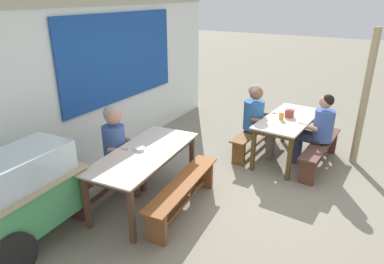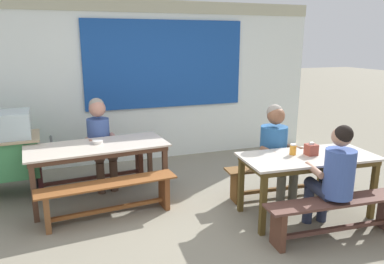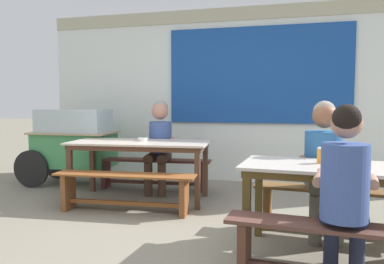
# 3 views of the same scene
# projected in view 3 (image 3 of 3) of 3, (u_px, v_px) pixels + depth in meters

# --- Properties ---
(ground_plane) EXTENTS (40.00, 40.00, 0.00)m
(ground_plane) POSITION_uv_depth(u_px,v_px,m) (189.00, 235.00, 3.55)
(ground_plane) COLOR gray
(backdrop_wall) EXTENTS (6.13, 0.23, 2.65)m
(backdrop_wall) POSITION_uv_depth(u_px,v_px,m) (236.00, 91.00, 5.90)
(backdrop_wall) COLOR white
(backdrop_wall) RESTS_ON ground_plane
(dining_table_far) EXTENTS (1.79, 0.90, 0.74)m
(dining_table_far) POSITION_uv_depth(u_px,v_px,m) (140.00, 147.00, 4.78)
(dining_table_far) COLOR beige
(dining_table_far) RESTS_ON ground_plane
(dining_table_near) EXTENTS (1.59, 0.80, 0.74)m
(dining_table_near) POSITION_uv_depth(u_px,v_px,m) (342.00, 176.00, 2.99)
(dining_table_near) COLOR beige
(dining_table_near) RESTS_ON ground_plane
(bench_far_back) EXTENTS (1.65, 0.41, 0.43)m
(bench_far_back) POSITION_uv_depth(u_px,v_px,m) (152.00, 169.00, 5.36)
(bench_far_back) COLOR brown
(bench_far_back) RESTS_ON ground_plane
(bench_far_front) EXTENTS (1.62, 0.44, 0.43)m
(bench_far_front) POSITION_uv_depth(u_px,v_px,m) (124.00, 188.00, 4.26)
(bench_far_front) COLOR brown
(bench_far_front) RESTS_ON ground_plane
(bench_near_back) EXTENTS (1.56, 0.35, 0.43)m
(bench_near_back) POSITION_uv_depth(u_px,v_px,m) (339.00, 204.00, 3.54)
(bench_near_back) COLOR brown
(bench_near_back) RESTS_ON ground_plane
(bench_near_front) EXTENTS (1.57, 0.37, 0.43)m
(bench_near_front) POSITION_uv_depth(u_px,v_px,m) (345.00, 247.00, 2.49)
(bench_near_front) COLOR brown
(bench_near_front) RESTS_ON ground_plane
(food_cart) EXTENTS (1.56, 0.79, 1.12)m
(food_cart) POSITION_uv_depth(u_px,v_px,m) (73.00, 140.00, 5.70)
(food_cart) COLOR #449758
(food_cart) RESTS_ON ground_plane
(person_near_front) EXTENTS (0.45, 0.59, 1.22)m
(person_near_front) POSITION_uv_depth(u_px,v_px,m) (345.00, 186.00, 2.54)
(person_near_front) COLOR #283049
(person_near_front) RESTS_ON ground_plane
(person_center_facing) EXTENTS (0.46, 0.58, 1.25)m
(person_center_facing) POSITION_uv_depth(u_px,v_px,m) (159.00, 139.00, 5.23)
(person_center_facing) COLOR #483226
(person_center_facing) RESTS_ON ground_plane
(person_right_near_table) EXTENTS (0.47, 0.56, 1.24)m
(person_right_near_table) POSITION_uv_depth(u_px,v_px,m) (324.00, 159.00, 3.50)
(person_right_near_table) COLOR #605E50
(person_right_near_table) RESTS_ON ground_plane
(tissue_box) EXTENTS (0.12, 0.12, 0.15)m
(tissue_box) POSITION_uv_depth(u_px,v_px,m) (348.00, 158.00, 2.97)
(tissue_box) COLOR brown
(tissue_box) RESTS_ON dining_table_near
(condiment_jar) EXTENTS (0.07, 0.07, 0.13)m
(condiment_jar) POSITION_uv_depth(u_px,v_px,m) (322.00, 155.00, 3.10)
(condiment_jar) COLOR orange
(condiment_jar) RESTS_ON dining_table_near
(soup_bowl) EXTENTS (0.13, 0.13, 0.04)m
(soup_bowl) POSITION_uv_depth(u_px,v_px,m) (143.00, 139.00, 4.84)
(soup_bowl) COLOR silver
(soup_bowl) RESTS_ON dining_table_far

